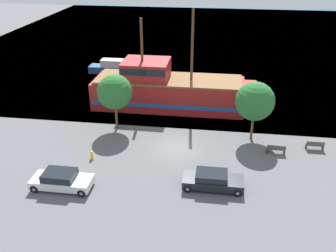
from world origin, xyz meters
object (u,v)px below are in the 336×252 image
object	(u,v)px
moored_boat_dockside	(116,68)
bench_promenade_east	(276,149)
bench_promenade_west	(315,145)
pirate_ship	(167,90)
fire_hydrant	(92,155)
parked_car_curb_mid	(213,180)
parked_car_curb_front	(61,180)

from	to	relation	value
moored_boat_dockside	bench_promenade_east	distance (m)	28.31
moored_boat_dockside	bench_promenade_west	world-z (taller)	moored_boat_dockside
bench_promenade_west	pirate_ship	bearing A→B (deg)	151.11
moored_boat_dockside	fire_hydrant	xyz separation A→B (m)	(4.15, -23.19, -0.31)
fire_hydrant	parked_car_curb_mid	bearing A→B (deg)	-14.82
fire_hydrant	bench_promenade_west	distance (m)	19.88
bench_promenade_east	parked_car_curb_mid	bearing A→B (deg)	-132.27
pirate_ship	parked_car_curb_mid	xyz separation A→B (m)	(5.65, -15.19, -1.30)
bench_promenade_east	pirate_ship	bearing A→B (deg)	139.97
moored_boat_dockside	parked_car_curb_mid	distance (m)	29.79
parked_car_curb_front	parked_car_curb_mid	size ratio (longest dim) A/B	1.00
parked_car_curb_mid	bench_promenade_east	world-z (taller)	parked_car_curb_mid
fire_hydrant	bench_promenade_east	bearing A→B (deg)	11.27
moored_boat_dockside	bench_promenade_east	world-z (taller)	moored_boat_dockside
fire_hydrant	bench_promenade_west	world-z (taller)	bench_promenade_west
bench_promenade_east	bench_promenade_west	distance (m)	3.75
bench_promenade_west	bench_promenade_east	bearing A→B (deg)	-161.01
parked_car_curb_front	fire_hydrant	world-z (taller)	parked_car_curb_front
fire_hydrant	bench_promenade_west	bearing A→B (deg)	12.72
parked_car_curb_mid	bench_promenade_west	size ratio (longest dim) A/B	2.93
pirate_ship	bench_promenade_east	xyz separation A→B (m)	(11.03, -9.27, -1.54)
pirate_ship	fire_hydrant	distance (m)	13.42
bench_promenade_east	bench_promenade_west	bearing A→B (deg)	18.99
fire_hydrant	bench_promenade_west	xyz separation A→B (m)	(19.40, 4.38, 0.02)
pirate_ship	parked_car_curb_front	distance (m)	17.80
parked_car_curb_front	bench_promenade_west	xyz separation A→B (m)	(20.29, 8.76, -0.26)
bench_promenade_east	bench_promenade_west	size ratio (longest dim) A/B	1.03
moored_boat_dockside	parked_car_curb_front	distance (m)	27.77
parked_car_curb_front	bench_promenade_east	size ratio (longest dim) A/B	2.83
moored_boat_dockside	bench_promenade_west	size ratio (longest dim) A/B	4.98
parked_car_curb_front	moored_boat_dockside	bearing A→B (deg)	96.73
parked_car_curb_mid	bench_promenade_west	bearing A→B (deg)	38.66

